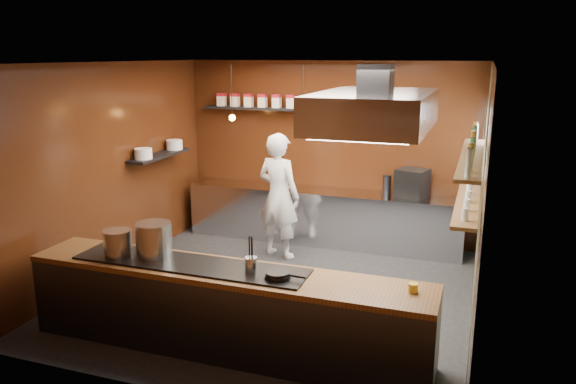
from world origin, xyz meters
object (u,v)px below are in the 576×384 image
at_px(espresso_machine, 412,183).
at_px(chef, 279,196).
at_px(stockpot_small, 118,243).
at_px(extractor_hood, 375,110).
at_px(stockpot_large, 154,240).

relative_size(espresso_machine, chef, 0.23).
distance_m(stockpot_small, espresso_machine, 4.73).
bearing_deg(extractor_hood, espresso_machine, 86.83).
distance_m(stockpot_large, espresso_machine, 4.42).
xyz_separation_m(espresso_machine, chef, (-1.90, -0.93, -0.15)).
distance_m(extractor_hood, stockpot_large, 2.80).
xyz_separation_m(extractor_hood, chef, (-1.76, 1.70, -1.53)).
height_order(extractor_hood, espresso_machine, extractor_hood).
distance_m(extractor_hood, stockpot_small, 3.18).
distance_m(stockpot_small, chef, 3.06).
distance_m(espresso_machine, chef, 2.12).
height_order(stockpot_large, espresso_machine, espresso_machine).
bearing_deg(extractor_hood, stockpot_large, -152.05).
xyz_separation_m(stockpot_large, chef, (0.40, 2.84, -0.15)).
height_order(extractor_hood, stockpot_small, extractor_hood).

